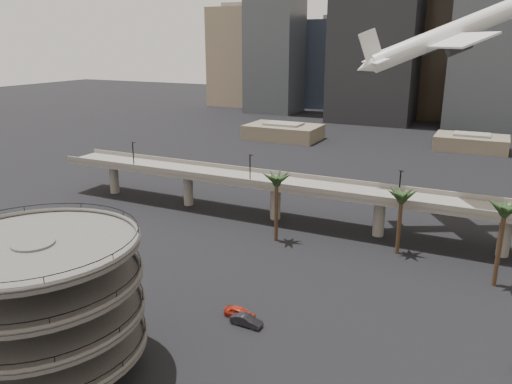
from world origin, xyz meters
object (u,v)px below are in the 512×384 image
at_px(car_b, 246,320).
at_px(overpass, 326,193).
at_px(airborne_jet, 444,36).
at_px(car_a, 240,313).
at_px(parking_ramp, 41,297).

bearing_deg(car_b, overpass, 5.81).
relative_size(airborne_jet, car_a, 6.96).
xyz_separation_m(parking_ramp, overpass, (13.00, 59.00, -2.50)).
bearing_deg(car_a, parking_ramp, 150.81).
relative_size(overpass, airborne_jet, 4.12).
bearing_deg(car_a, car_b, -122.77).
bearing_deg(car_b, car_a, 54.50).
height_order(parking_ramp, airborne_jet, airborne_jet).
height_order(overpass, airborne_jet, airborne_jet).
bearing_deg(car_a, airborne_jet, -14.01).
relative_size(parking_ramp, overpass, 0.17).
bearing_deg(parking_ramp, car_a, 55.78).
relative_size(parking_ramp, car_b, 5.02).
bearing_deg(airborne_jet, car_a, -139.19).
xyz_separation_m(airborne_jet, car_a, (-17.48, -50.63, -36.61)).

